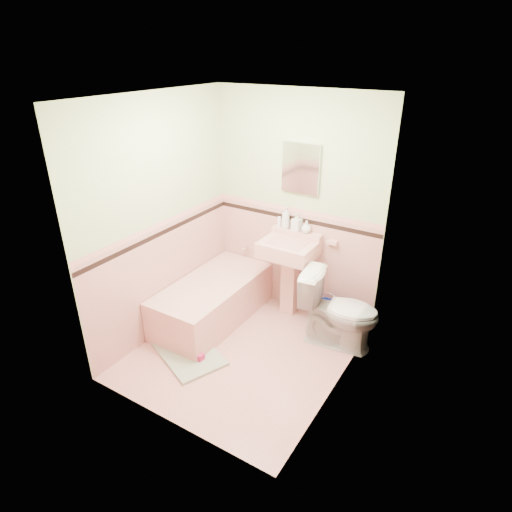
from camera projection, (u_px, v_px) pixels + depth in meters
The scene contains 32 objects.
floor at pixel (243, 351), 4.49m from camera, with size 2.20×2.20×0.00m, color #E39C95.
ceiling at pixel (239, 96), 3.40m from camera, with size 2.20×2.20×0.00m, color white.
wall_back at pixel (296, 207), 4.79m from camera, with size 2.50×2.50×0.00m, color beige.
wall_front at pixel (158, 295), 3.10m from camera, with size 2.50×2.50×0.00m, color beige.
wall_left at pixel (160, 221), 4.41m from camera, with size 2.50×2.50×0.00m, color beige.
wall_right at pixel (346, 268), 3.47m from camera, with size 2.50×2.50×0.00m, color beige.
wainscot_back at pixel (293, 260), 5.06m from camera, with size 2.00×2.00×0.00m, color #E6A19A.
wainscot_front at pixel (167, 365), 3.39m from camera, with size 2.00×2.00×0.00m, color #E6A19A.
wainscot_left at pixel (167, 277), 4.69m from camera, with size 2.20×2.20×0.00m, color #E6A19A.
wainscot_right at pixel (338, 334), 3.76m from camera, with size 2.20×2.20×0.00m, color #E6A19A.
accent_back at pixel (295, 219), 4.83m from camera, with size 2.00×2.00×0.00m, color black.
accent_front at pixel (161, 309), 3.17m from camera, with size 2.00×2.00×0.00m, color black.
accent_left at pixel (162, 233), 4.46m from camera, with size 2.20×2.20×0.00m, color black.
accent_right at pixel (342, 282), 3.54m from camera, with size 2.20×2.20×0.00m, color black.
cap_back at pixel (295, 210), 4.78m from camera, with size 2.00×2.00×0.00m, color pink.
cap_front at pixel (160, 297), 3.13m from camera, with size 2.00×2.00×0.00m, color pink.
cap_left at pixel (161, 224), 4.42m from camera, with size 2.20×2.20×0.00m, color pink.
cap_right at pixel (343, 271), 3.49m from camera, with size 2.20×2.20×0.00m, color pink.
bathtub at pixel (213, 302), 4.94m from camera, with size 0.70×1.50×0.45m, color #DE9A93.
tub_faucet at pixel (246, 247), 5.31m from camera, with size 0.04×0.04×0.12m, color silver.
sink at pixel (288, 279), 4.92m from camera, with size 0.60×0.49×0.94m, color #DE9A93, non-canonical shape.
sink_faucet at pixel (295, 236), 4.82m from camera, with size 0.02×0.02×0.10m, color silver.
medicine_cabinet at pixel (301, 168), 4.54m from camera, with size 0.43×0.04×0.53m, color white.
soap_dish at pixel (332, 242), 4.66m from camera, with size 0.11×0.07×0.04m, color #DE9A93.
soap_bottle_left at pixel (286, 218), 4.84m from camera, with size 0.10×0.10×0.25m, color #B2B2B2.
soap_bottle_mid at pixel (297, 222), 4.78m from camera, with size 0.09×0.09×0.21m, color #B2B2B2.
soap_bottle_right at pixel (306, 227), 4.74m from camera, with size 0.11×0.11×0.14m, color #B2B2B2.
tube at pixel (279, 222), 4.90m from camera, with size 0.04×0.04×0.12m, color white.
toilet at pixel (339, 310), 4.45m from camera, with size 0.45×0.80×0.81m, color white.
bucket at pixel (328, 311), 4.96m from camera, with size 0.23×0.23×0.23m, color #0C27B1, non-canonical shape.
bath_mat at pixel (189, 353), 4.44m from camera, with size 0.76×0.51×0.03m, color #9AA78B.
shoe at pixel (197, 355), 4.34m from camera, with size 0.16×0.07×0.06m, color #BF1E59.
Camera 1 is at (2.00, -3.00, 2.86)m, focal length 30.34 mm.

